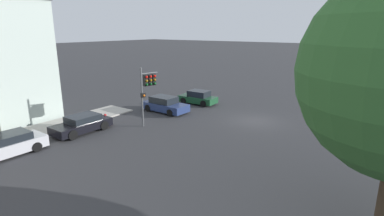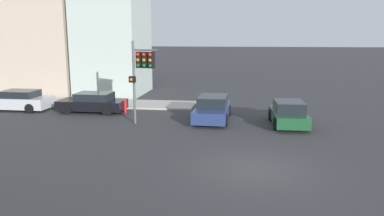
{
  "view_description": "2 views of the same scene",
  "coord_description": "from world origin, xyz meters",
  "px_view_note": "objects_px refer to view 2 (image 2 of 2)",
  "views": [
    {
      "loc": [
        -9.87,
        23.03,
        7.62
      ],
      "look_at": [
        2.64,
        5.54,
        1.92
      ],
      "focal_mm": 28.0,
      "sensor_mm": 36.0,
      "label": 1
    },
    {
      "loc": [
        -13.9,
        0.57,
        5.07
      ],
      "look_at": [
        0.7,
        2.49,
        2.18
      ],
      "focal_mm": 35.0,
      "sensor_mm": 36.0,
      "label": 2
    }
  ],
  "objects_px": {
    "crossing_car_1": "(288,114)",
    "parked_car_1": "(19,101)",
    "traffic_signal": "(142,66)",
    "crossing_car_0": "(213,109)",
    "parked_car_0": "(93,103)",
    "fire_hydrant": "(125,106)"
  },
  "relations": [
    {
      "from": "traffic_signal",
      "to": "parked_car_0",
      "type": "xyz_separation_m",
      "value": [
        2.95,
        4.22,
        -2.73
      ]
    },
    {
      "from": "crossing_car_0",
      "to": "parked_car_1",
      "type": "xyz_separation_m",
      "value": [
        1.32,
        13.37,
        -0.03
      ]
    },
    {
      "from": "traffic_signal",
      "to": "parked_car_0",
      "type": "distance_m",
      "value": 5.82
    },
    {
      "from": "parked_car_1",
      "to": "parked_car_0",
      "type": "bearing_deg",
      "value": -179.67
    },
    {
      "from": "traffic_signal",
      "to": "crossing_car_0",
      "type": "bearing_deg",
      "value": 125.87
    },
    {
      "from": "crossing_car_1",
      "to": "traffic_signal",
      "type": "bearing_deg",
      "value": 93.34
    },
    {
      "from": "crossing_car_1",
      "to": "parked_car_0",
      "type": "bearing_deg",
      "value": 77.98
    },
    {
      "from": "traffic_signal",
      "to": "parked_car_1",
      "type": "bearing_deg",
      "value": -94.27
    },
    {
      "from": "fire_hydrant",
      "to": "crossing_car_1",
      "type": "bearing_deg",
      "value": -101.92
    },
    {
      "from": "traffic_signal",
      "to": "parked_car_0",
      "type": "bearing_deg",
      "value": -111.94
    },
    {
      "from": "traffic_signal",
      "to": "fire_hydrant",
      "type": "relative_size",
      "value": 5.16
    },
    {
      "from": "fire_hydrant",
      "to": "crossing_car_0",
      "type": "bearing_deg",
      "value": -102.9
    },
    {
      "from": "traffic_signal",
      "to": "crossing_car_1",
      "type": "distance_m",
      "value": 8.71
    },
    {
      "from": "traffic_signal",
      "to": "parked_car_1",
      "type": "relative_size",
      "value": 1.09
    },
    {
      "from": "parked_car_0",
      "to": "traffic_signal",
      "type": "bearing_deg",
      "value": 145.76
    },
    {
      "from": "parked_car_0",
      "to": "crossing_car_0",
      "type": "bearing_deg",
      "value": 171.48
    },
    {
      "from": "parked_car_1",
      "to": "fire_hydrant",
      "type": "xyz_separation_m",
      "value": [
        0.03,
        -7.49,
        -0.17
      ]
    },
    {
      "from": "traffic_signal",
      "to": "parked_car_1",
      "type": "xyz_separation_m",
      "value": [
        2.95,
        9.5,
        -2.71
      ]
    },
    {
      "from": "crossing_car_0",
      "to": "parked_car_1",
      "type": "relative_size",
      "value": 1.06
    },
    {
      "from": "crossing_car_1",
      "to": "parked_car_1",
      "type": "height_order",
      "value": "crossing_car_1"
    },
    {
      "from": "crossing_car_0",
      "to": "crossing_car_1",
      "type": "relative_size",
      "value": 1.15
    },
    {
      "from": "parked_car_1",
      "to": "traffic_signal",
      "type": "bearing_deg",
      "value": 163.13
    }
  ]
}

